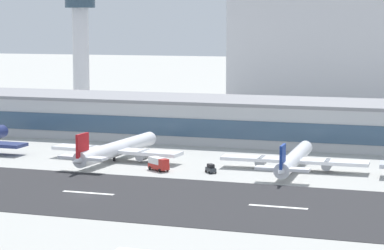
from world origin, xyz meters
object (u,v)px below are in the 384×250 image
control_tower (81,43)px  terminal_building (242,120)px  airliner_red_tail_gate_1 (115,150)px  service_baggage_tug_1 (211,169)px  airliner_navy_tail_gate_2 (293,160)px  service_box_truck_0 (159,163)px

control_tower → terminal_building: bearing=-30.8°
airliner_red_tail_gate_1 → service_baggage_tug_1: airliner_red_tail_gate_1 is taller
airliner_navy_tail_gate_2 → service_baggage_tug_1: airliner_navy_tail_gate_2 is taller
airliner_navy_tail_gate_2 → service_baggage_tug_1: (-18.73, -9.03, -1.77)m
control_tower → service_box_truck_0: 127.78m
control_tower → airliner_navy_tail_gate_2: size_ratio=1.13×
terminal_building → service_box_truck_0: (-6.72, -55.66, -4.78)m
service_box_truck_0 → terminal_building: bearing=116.5°
control_tower → service_box_truck_0: control_tower is taller
airliner_red_tail_gate_1 → service_box_truck_0: bearing=-116.1°
control_tower → airliner_red_tail_gate_1: control_tower is taller
terminal_building → control_tower: control_tower is taller
terminal_building → service_baggage_tug_1: terminal_building is taller
terminal_building → service_box_truck_0: terminal_building is taller
airliner_red_tail_gate_1 → service_baggage_tug_1: bearing=-101.5°
airliner_red_tail_gate_1 → service_box_truck_0: (16.10, -9.35, -1.25)m
control_tower → service_baggage_tug_1: size_ratio=13.85×
terminal_building → airliner_navy_tail_gate_2: size_ratio=5.18×
control_tower → airliner_navy_tail_gate_2: bearing=-41.7°
service_box_truck_0 → airliner_red_tail_gate_1: bearing=-176.8°
airliner_red_tail_gate_1 → service_baggage_tug_1: size_ratio=13.21×
terminal_building → control_tower: size_ratio=4.57×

